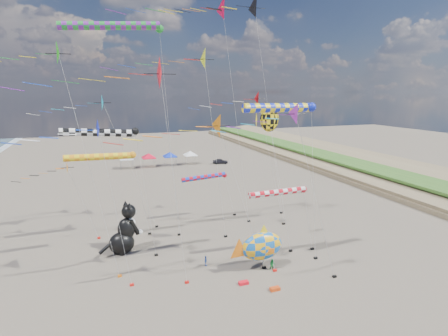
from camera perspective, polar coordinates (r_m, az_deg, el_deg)
ground at (r=29.79m, az=8.21°, el=-23.22°), size 260.00×260.00×0.00m
delta_kite_0 at (r=28.83m, az=-13.44°, el=14.47°), size 13.32×2.85×20.18m
delta_kite_1 at (r=38.56m, az=-5.72°, el=16.92°), size 12.89×2.44×21.92m
delta_kite_2 at (r=43.14m, az=4.40°, el=24.67°), size 15.03×2.96×28.23m
delta_kite_3 at (r=43.33m, az=-19.04°, el=9.72°), size 11.89×2.09×17.17m
delta_kite_4 at (r=28.93m, az=10.91°, el=8.13°), size 11.17×1.96×16.58m
delta_kite_5 at (r=30.13m, az=-23.39°, el=4.97°), size 10.17×1.87×15.26m
delta_kite_6 at (r=46.69m, az=4.82°, el=10.85°), size 12.59×2.22×17.55m
delta_kite_7 at (r=32.09m, az=-24.88°, el=16.30°), size 9.70×2.19×21.51m
delta_kite_8 at (r=43.07m, az=-24.55°, el=-0.72°), size 7.43×1.61×9.58m
delta_kite_9 at (r=43.93m, az=-2.35°, el=24.28°), size 16.56×2.93×28.10m
delta_kite_10 at (r=30.50m, az=-0.78°, el=6.45°), size 12.65×2.30×15.61m
windsock_0 at (r=47.37m, az=-2.94°, el=-1.51°), size 7.75×0.65×6.33m
windsock_1 at (r=36.71m, az=9.25°, el=-3.95°), size 7.93×0.67×7.46m
windsock_2 at (r=35.32m, az=-19.16°, el=5.38°), size 8.48×0.75×13.86m
windsock_3 at (r=41.81m, az=-19.16°, el=1.72°), size 9.09×0.81×10.51m
windsock_4 at (r=32.87m, az=9.52°, el=9.58°), size 8.77×0.87×16.28m
windsock_5 at (r=40.27m, az=-17.34°, el=21.15°), size 11.70×0.91×24.33m
angelfish_kite at (r=37.22m, az=7.19°, el=7.72°), size 3.74×3.02×15.77m
cat_inflatable at (r=40.04m, az=-16.06°, el=-9.34°), size 4.64×3.47×5.63m
fish_inflatable at (r=35.42m, az=6.10°, el=-12.56°), size 5.80×2.15×4.61m
person_adult at (r=37.32m, az=6.42°, el=-13.96°), size 0.68×0.65×1.57m
child_green at (r=36.07m, az=7.91°, el=-15.36°), size 0.67×0.59×1.15m
child_blue at (r=36.60m, az=-3.01°, el=-14.90°), size 0.50×0.67×1.06m
kite_bag_0 at (r=42.27m, az=6.37°, el=-11.64°), size 0.90×0.44×0.30m
kite_bag_1 at (r=33.10m, az=8.31°, el=-18.94°), size 0.90×0.44×0.30m
kite_bag_2 at (r=33.70m, az=3.21°, el=-18.21°), size 0.90×0.44×0.30m
tent_row at (r=83.48m, az=-10.52°, el=2.37°), size 19.20×4.20×3.80m
parked_car at (r=85.58m, az=-0.61°, el=1.11°), size 4.00×2.46×1.27m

